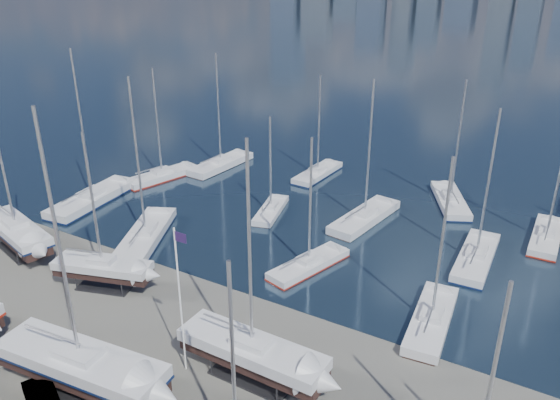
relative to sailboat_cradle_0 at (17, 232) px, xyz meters
The scene contains 18 objects.
ground 24.39m from the sailboat_cradle_0, 12.08° to the right, with size 1400.00×1400.00×0.00m, color #605E59.
sailboat_cradle_0 is the anchor object (origin of this frame).
sailboat_cradle_2 12.46m from the sailboat_cradle_0, ahead, with size 9.01×4.92×14.31m.
sailboat_cradle_3 23.46m from the sailboat_cradle_0, 26.33° to the right, with size 12.56×4.64×19.56m.
sailboat_cradle_4 30.18m from the sailboat_cradle_0, ahead, with size 10.72×3.09×17.35m.
sailboat_moored_0 12.44m from the sailboat_cradle_0, 103.20° to the left, with size 4.98×13.00×18.96m.
sailboat_moored_1 22.22m from the sailboat_cradle_0, 92.34° to the left, with size 5.42×10.63×15.30m.
sailboat_moored_2 29.93m from the sailboat_cradle_0, 83.83° to the left, with size 3.88×11.10×16.46m.
sailboat_moored_3 12.44m from the sailboat_cradle_0, 40.89° to the left, with size 8.01×12.14×17.72m.
sailboat_moored_4 26.52m from the sailboat_cradle_0, 49.61° to the left, with size 4.14×8.18×11.90m.
sailboat_moored_5 37.36m from the sailboat_cradle_0, 63.83° to the left, with size 3.17×9.62×14.19m.
sailboat_moored_6 28.99m from the sailboat_cradle_0, 23.30° to the left, with size 4.92×9.35×13.46m.
sailboat_moored_7 36.09m from the sailboat_cradle_0, 40.89° to the left, with size 4.58×11.29×16.56m.
sailboat_moored_8 47.66m from the sailboat_cradle_0, 43.99° to the left, with size 7.08×10.60×15.49m.
sailboat_moored_9 39.98m from the sailboat_cradle_0, 12.48° to the left, with size 3.66×10.02×14.81m.
sailboat_moored_10 44.95m from the sailboat_cradle_0, 27.34° to the left, with size 3.35×10.65×15.77m.
sailboat_moored_11 53.65m from the sailboat_cradle_0, 32.52° to the left, with size 2.79×9.57×14.27m.
flagpole 26.37m from the sailboat_cradle_0, 11.62° to the right, with size 0.99×0.12×11.21m.
Camera 1 is at (22.87, -33.30, 26.53)m, focal length 35.00 mm.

